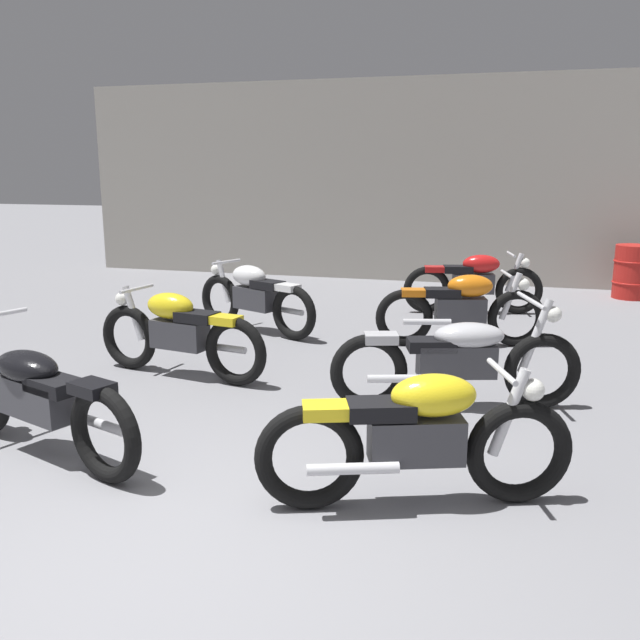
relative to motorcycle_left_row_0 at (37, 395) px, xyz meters
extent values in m
plane|color=gray|center=(1.41, -1.05, -0.45)|extent=(60.00, 60.00, 0.00)
cube|color=#9E998E|center=(1.41, 8.59, 1.35)|extent=(12.68, 0.24, 3.60)
torus|color=black|center=(0.72, -0.26, -0.12)|extent=(0.67, 0.33, 0.67)
cube|color=#38383D|center=(0.01, -0.01, -0.02)|extent=(0.70, 0.45, 0.28)
ellipsoid|color=black|center=(-0.08, 0.03, 0.20)|extent=(0.67, 0.50, 0.22)
cube|color=black|center=(0.22, -0.08, 0.12)|extent=(0.46, 0.36, 0.10)
cube|color=black|center=(0.62, -0.23, 0.18)|extent=(0.33, 0.28, 0.08)
cylinder|color=silver|center=(0.53, -0.05, -0.14)|extent=(0.54, 0.25, 0.07)
torus|color=black|center=(-0.53, 2.12, -0.12)|extent=(0.68, 0.22, 0.67)
torus|color=black|center=(0.75, 1.89, -0.12)|extent=(0.68, 0.22, 0.67)
cylinder|color=silver|center=(-0.46, 2.10, 0.14)|extent=(0.25, 0.11, 0.56)
cube|color=#38383D|center=(0.11, 2.00, -0.02)|extent=(0.61, 0.34, 0.28)
ellipsoid|color=yellow|center=(0.01, 2.02, 0.26)|extent=(0.56, 0.37, 0.26)
cube|color=black|center=(0.32, 1.96, 0.18)|extent=(0.44, 0.31, 0.10)
cube|color=yellow|center=(0.65, 1.91, 0.18)|extent=(0.31, 0.25, 0.08)
cylinder|color=silver|center=(-0.40, 2.09, 0.40)|extent=(0.12, 0.48, 0.04)
sphere|color=white|center=(-0.59, 2.13, 0.28)|extent=(0.14, 0.14, 0.14)
cylinder|color=silver|center=(0.52, 2.06, -0.14)|extent=(0.55, 0.16, 0.07)
torus|color=black|center=(-0.46, 4.24, -0.12)|extent=(0.66, 0.37, 0.67)
torus|color=black|center=(0.74, 3.72, -0.12)|extent=(0.66, 0.37, 0.67)
cylinder|color=silver|center=(-0.38, 4.21, 0.14)|extent=(0.25, 0.16, 0.56)
cube|color=#38383D|center=(0.14, 3.98, -0.02)|extent=(0.62, 0.45, 0.28)
ellipsoid|color=white|center=(0.05, 4.02, 0.26)|extent=(0.59, 0.46, 0.26)
cube|color=black|center=(0.34, 3.90, 0.18)|extent=(0.46, 0.38, 0.10)
cube|color=white|center=(0.64, 3.76, 0.18)|extent=(0.34, 0.29, 0.08)
cylinder|color=silver|center=(-0.33, 4.19, 0.40)|extent=(0.22, 0.45, 0.04)
sphere|color=white|center=(-0.51, 4.27, 0.28)|extent=(0.14, 0.14, 0.14)
cylinder|color=silver|center=(0.56, 3.94, -0.14)|extent=(0.53, 0.28, 0.07)
torus|color=black|center=(3.34, 0.19, -0.12)|extent=(0.67, 0.33, 0.67)
torus|color=black|center=(2.12, -0.25, -0.12)|extent=(0.67, 0.33, 0.67)
cylinder|color=silver|center=(3.27, 0.17, 0.14)|extent=(0.25, 0.15, 0.56)
cube|color=#38383D|center=(2.73, -0.03, -0.02)|extent=(0.62, 0.42, 0.28)
ellipsoid|color=yellow|center=(2.83, 0.01, 0.26)|extent=(0.58, 0.44, 0.26)
cube|color=black|center=(2.52, -0.10, 0.18)|extent=(0.46, 0.36, 0.10)
cube|color=yellow|center=(2.21, -0.21, 0.18)|extent=(0.33, 0.28, 0.08)
cylinder|color=silver|center=(3.21, 0.15, 0.40)|extent=(0.20, 0.46, 0.04)
sphere|color=white|center=(3.40, 0.21, 0.28)|extent=(0.14, 0.14, 0.14)
cylinder|color=silver|center=(2.40, -0.28, -0.14)|extent=(0.54, 0.25, 0.07)
torus|color=black|center=(3.54, 2.02, -0.12)|extent=(0.67, 0.30, 0.67)
torus|color=black|center=(2.10, 1.59, -0.12)|extent=(0.67, 0.30, 0.67)
cylinder|color=silver|center=(3.46, 2.00, 0.19)|extent=(0.28, 0.15, 0.66)
cube|color=#38383D|center=(2.82, 1.81, -0.02)|extent=(0.70, 0.42, 0.28)
ellipsoid|color=#B7B7BC|center=(2.92, 1.83, 0.20)|extent=(0.67, 0.48, 0.22)
cube|color=black|center=(2.61, 1.74, 0.12)|extent=(0.45, 0.35, 0.10)
cube|color=#B7B7BC|center=(2.20, 1.62, 0.18)|extent=(0.33, 0.27, 0.08)
cylinder|color=silver|center=(3.41, 1.98, 0.50)|extent=(0.23, 0.66, 0.04)
sphere|color=white|center=(3.60, 2.04, 0.38)|extent=(0.14, 0.14, 0.14)
cylinder|color=silver|center=(2.38, 1.54, -0.14)|extent=(0.55, 0.23, 0.07)
torus|color=black|center=(3.32, 4.14, -0.12)|extent=(0.68, 0.27, 0.67)
torus|color=black|center=(2.06, 3.83, -0.12)|extent=(0.68, 0.27, 0.67)
cylinder|color=silver|center=(3.24, 4.12, 0.14)|extent=(0.25, 0.13, 0.56)
cube|color=#38383D|center=(2.69, 3.98, -0.02)|extent=(0.61, 0.37, 0.28)
ellipsoid|color=orange|center=(2.78, 4.01, 0.26)|extent=(0.57, 0.40, 0.26)
cube|color=black|center=(2.47, 3.93, 0.18)|extent=(0.45, 0.33, 0.10)
cube|color=orange|center=(2.15, 3.85, 0.18)|extent=(0.32, 0.26, 0.08)
cylinder|color=silver|center=(3.18, 4.11, 0.40)|extent=(0.15, 0.47, 0.04)
sphere|color=white|center=(3.38, 4.16, 0.28)|extent=(0.14, 0.14, 0.14)
cylinder|color=silver|center=(2.33, 3.76, -0.14)|extent=(0.55, 0.20, 0.07)
torus|color=black|center=(3.35, 6.03, -0.12)|extent=(0.68, 0.25, 0.67)
torus|color=black|center=(2.08, 5.76, -0.12)|extent=(0.68, 0.25, 0.67)
cylinder|color=silver|center=(3.27, 6.01, 0.14)|extent=(0.25, 0.12, 0.56)
cube|color=#38383D|center=(2.72, 5.89, -0.02)|extent=(0.61, 0.35, 0.28)
ellipsoid|color=red|center=(2.81, 5.92, 0.26)|extent=(0.57, 0.38, 0.26)
cube|color=black|center=(2.50, 5.85, 0.18)|extent=(0.44, 0.32, 0.10)
cube|color=red|center=(2.18, 5.78, 0.18)|extent=(0.32, 0.25, 0.08)
cylinder|color=silver|center=(3.22, 6.00, 0.40)|extent=(0.13, 0.48, 0.04)
sphere|color=white|center=(3.41, 6.04, 0.28)|extent=(0.14, 0.14, 0.14)
cylinder|color=silver|center=(2.35, 5.68, -0.14)|extent=(0.55, 0.18, 0.07)
cylinder|color=red|center=(5.08, 7.77, -0.03)|extent=(0.56, 0.56, 0.85)
torus|color=red|center=(5.08, 7.77, 0.14)|extent=(0.59, 0.59, 0.03)
torus|color=red|center=(5.08, 7.77, -0.20)|extent=(0.59, 0.59, 0.03)
camera|label=1|loc=(3.23, -3.93, 1.60)|focal=38.34mm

